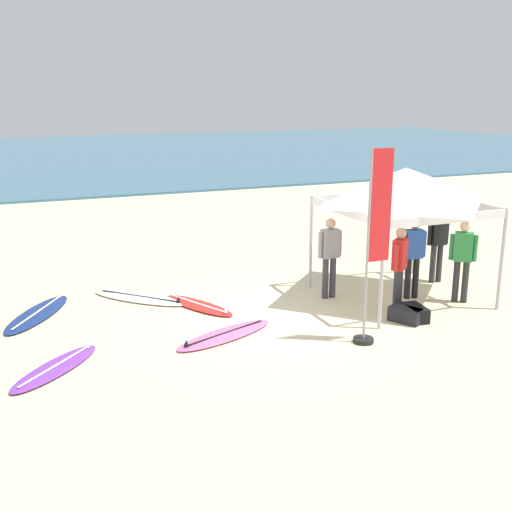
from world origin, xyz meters
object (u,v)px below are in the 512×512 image
surfboard_pink (225,335)px  canopy_tent (405,186)px  surfboard_purple (56,367)px  gear_bag_near_tent (415,313)px  surfboard_navy (38,314)px  surfboard_white (141,298)px  gear_bag_by_pole (405,315)px  surfboard_red (199,305)px  person_blue (413,253)px  person_grey (330,252)px  person_green (463,256)px  banner_flag (373,254)px  person_red (399,264)px  person_black (438,240)px

surfboard_pink → canopy_tent: bearing=9.3°
surfboard_purple → gear_bag_near_tent: (6.57, -0.31, 0.10)m
canopy_tent → surfboard_navy: (-7.16, 1.76, -2.35)m
surfboard_pink → surfboard_navy: size_ratio=0.96×
surfboard_white → gear_bag_by_pole: 5.43m
surfboard_purple → gear_bag_by_pole: size_ratio=2.91×
gear_bag_by_pole → surfboard_pink: bearing=170.0°
surfboard_purple → surfboard_red: (2.98, 1.97, 0.00)m
surfboard_purple → surfboard_red: same height
person_blue → person_grey: same height
surfboard_red → person_green: 5.47m
surfboard_pink → gear_bag_by_pole: 3.48m
gear_bag_by_pole → surfboard_navy: bearing=154.6°
canopy_tent → gear_bag_near_tent: 2.63m
person_blue → surfboard_navy: bearing=165.6°
person_green → gear_bag_near_tent: size_ratio=2.85×
surfboard_purple → surfboard_navy: 2.72m
canopy_tent → surfboard_red: bearing=166.0°
surfboard_purple → person_grey: (5.70, 1.52, 0.95)m
banner_flag → gear_bag_near_tent: 2.08m
canopy_tent → person_green: 1.86m
person_red → person_blue: same height
surfboard_white → person_blue: 5.78m
person_grey → gear_bag_near_tent: 2.19m
surfboard_white → gear_bag_near_tent: size_ratio=3.42×
canopy_tent → surfboard_white: bearing=159.0°
surfboard_white → person_grey: bearing=-20.6°
canopy_tent → banner_flag: size_ratio=0.85×
surfboard_navy → person_black: (8.58, -1.15, 0.95)m
person_blue → person_red: bearing=-141.5°
person_green → banner_flag: 3.15m
surfboard_purple → person_red: 6.59m
surfboard_navy → person_green: bearing=-17.0°
surfboard_white → person_blue: bearing=-21.5°
canopy_tent → person_black: size_ratio=1.70×
banner_flag → gear_bag_near_tent: size_ratio=5.67×
gear_bag_by_pole → surfboard_red: bearing=145.6°
surfboard_pink → person_green: 5.24m
person_green → person_blue: bearing=142.6°
surfboard_navy → person_blue: bearing=-14.4°
surfboard_navy → person_blue: person_blue is taller
surfboard_white → person_red: (4.53, -2.70, 0.95)m
surfboard_navy → person_grey: bearing=-11.7°
surfboard_red → surfboard_purple: bearing=-146.5°
surfboard_pink → person_blue: person_blue is taller
surfboard_pink → surfboard_white: 2.80m
person_black → person_red: 2.40m
surfboard_navy → person_red: (6.60, -2.51, 0.95)m
person_blue → gear_bag_near_tent: person_blue is taller
surfboard_pink → person_blue: 4.51m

